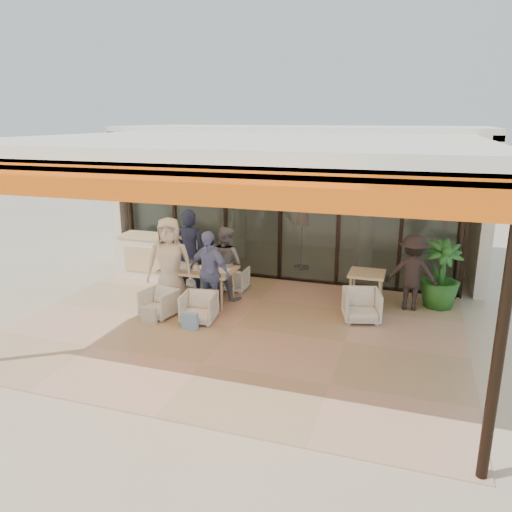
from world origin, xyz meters
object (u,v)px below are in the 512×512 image
at_px(dining_table, 199,271).
at_px(potted_palm, 441,275).
at_px(diner_cream, 170,264).
at_px(side_table, 367,277).
at_px(diner_periwinkle, 209,273).
at_px(chair_near_left, 159,302).
at_px(diner_grey, 226,263).
at_px(host_counter, 159,256).
at_px(chair_far_right, 234,278).
at_px(standing_woman, 412,273).
at_px(diner_navy, 189,252).
at_px(side_chair, 362,304).
at_px(chair_near_right, 199,306).
at_px(chair_far_left, 200,272).

bearing_deg(dining_table, potted_palm, 14.66).
distance_m(diner_cream, side_table, 3.95).
relative_size(diner_periwinkle, side_table, 2.23).
xyz_separation_m(chair_near_left, diner_grey, (0.84, 1.40, 0.47)).
xyz_separation_m(host_counter, potted_palm, (6.37, -0.04, 0.16)).
height_order(diner_cream, potted_palm, diner_cream).
bearing_deg(diner_periwinkle, potted_palm, 37.35).
relative_size(chair_far_right, diner_grey, 0.37).
xyz_separation_m(host_counter, standing_woman, (5.82, -0.35, 0.25)).
bearing_deg(potted_palm, chair_far_right, -176.10).
xyz_separation_m(diner_navy, diner_periwinkle, (0.84, -0.90, -0.11)).
distance_m(diner_grey, diner_periwinkle, 0.90).
xyz_separation_m(diner_navy, side_chair, (3.74, -0.40, -0.60)).
xyz_separation_m(standing_woman, potted_palm, (0.55, 0.31, -0.08)).
distance_m(chair_near_left, standing_woman, 4.99).
bearing_deg(diner_grey, host_counter, -2.92).
bearing_deg(diner_navy, side_chair, 160.05).
relative_size(host_counter, diner_navy, 0.99).
relative_size(diner_grey, side_chair, 2.28).
bearing_deg(chair_far_right, potted_palm, -176.90).
bearing_deg(standing_woman, chair_near_right, 28.53).
xyz_separation_m(chair_near_left, chair_near_right, (0.84, 0.00, 0.01)).
relative_size(dining_table, chair_near_right, 2.37).
relative_size(chair_near_left, potted_palm, 0.44).
height_order(chair_near_left, side_chair, side_chair).
bearing_deg(host_counter, chair_far_right, -9.04).
relative_size(diner_cream, side_table, 2.50).
distance_m(chair_near_right, diner_periwinkle, 0.72).
relative_size(chair_far_right, side_chair, 0.85).
bearing_deg(dining_table, diner_navy, 133.02).
height_order(side_chair, potted_palm, potted_palm).
height_order(diner_navy, potted_palm, diner_navy).
relative_size(diner_navy, side_table, 2.52).
bearing_deg(diner_grey, dining_table, 65.16).
height_order(chair_near_right, diner_cream, diner_cream).
height_order(chair_far_left, chair_near_right, chair_far_left).
distance_m(host_counter, chair_far_left, 1.28).
bearing_deg(diner_cream, diner_grey, 28.91).
bearing_deg(chair_near_left, host_counter, 129.42).
xyz_separation_m(host_counter, chair_near_right, (2.06, -2.23, -0.22)).
xyz_separation_m(chair_far_left, standing_woman, (4.60, -0.02, 0.44)).
distance_m(chair_near_left, diner_navy, 1.54).
height_order(diner_periwinkle, potted_palm, diner_periwinkle).
relative_size(diner_periwinkle, side_chair, 2.43).
distance_m(dining_table, diner_grey, 0.62).
height_order(chair_far_right, diner_periwinkle, diner_periwinkle).
bearing_deg(chair_near_right, chair_far_left, 106.48).
height_order(chair_far_left, chair_near_left, chair_far_left).
xyz_separation_m(chair_far_right, side_chair, (2.90, -0.90, 0.05)).
xyz_separation_m(chair_far_left, diner_cream, (0.00, -1.40, 0.60)).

